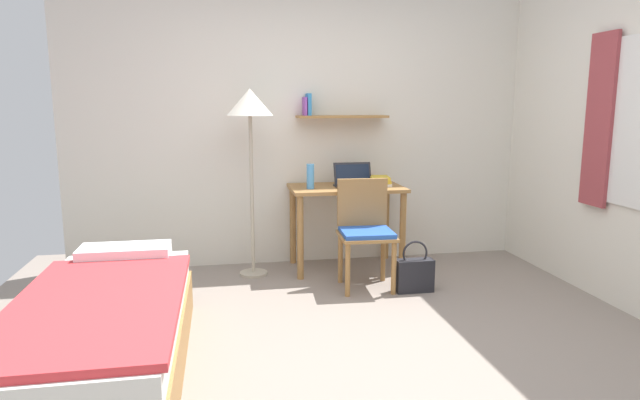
# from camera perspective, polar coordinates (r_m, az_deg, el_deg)

# --- Properties ---
(ground_plane) EXTENTS (5.28, 5.28, 0.00)m
(ground_plane) POSITION_cam_1_polar(r_m,az_deg,el_deg) (3.41, 4.85, -15.63)
(ground_plane) COLOR gray
(wall_back) EXTENTS (4.40, 0.27, 2.60)m
(wall_back) POSITION_cam_1_polar(r_m,az_deg,el_deg) (5.06, -0.95, 8.07)
(wall_back) COLOR silver
(wall_back) RESTS_ON ground_plane
(bed) EXTENTS (0.85, 1.92, 0.54)m
(bed) POSITION_cam_1_polar(r_m,az_deg,el_deg) (3.27, -21.60, -12.89)
(bed) COLOR #9E703D
(bed) RESTS_ON ground_plane
(desk) EXTENTS (1.00, 0.58, 0.75)m
(desk) POSITION_cam_1_polar(r_m,az_deg,el_deg) (4.87, 2.76, -0.24)
(desk) COLOR #9E703D
(desk) RESTS_ON ground_plane
(desk_chair) EXTENTS (0.45, 0.43, 0.87)m
(desk_chair) POSITION_cam_1_polar(r_m,az_deg,el_deg) (4.41, 4.75, -2.93)
(desk_chair) COLOR #9E703D
(desk_chair) RESTS_ON ground_plane
(standing_lamp) EXTENTS (0.38, 0.38, 1.60)m
(standing_lamp) POSITION_cam_1_polar(r_m,az_deg,el_deg) (4.62, -7.33, 9.03)
(standing_lamp) COLOR #B2A893
(standing_lamp) RESTS_ON ground_plane
(laptop) EXTENTS (0.35, 0.22, 0.21)m
(laptop) POSITION_cam_1_polar(r_m,az_deg,el_deg) (4.85, 3.53, 2.07)
(laptop) COLOR black
(laptop) RESTS_ON desk
(water_bottle) EXTENTS (0.07, 0.07, 0.22)m
(water_bottle) POSITION_cam_1_polar(r_m,az_deg,el_deg) (4.69, -1.02, 2.49)
(water_bottle) COLOR #4C99DB
(water_bottle) RESTS_ON desk
(book_stack) EXTENTS (0.19, 0.23, 0.08)m
(book_stack) POSITION_cam_1_polar(r_m,az_deg,el_deg) (4.91, 6.24, 2.00)
(book_stack) COLOR silver
(book_stack) RESTS_ON desk
(handbag) EXTENTS (0.30, 0.12, 0.41)m
(handbag) POSITION_cam_1_polar(r_m,az_deg,el_deg) (4.42, 9.85, -7.64)
(handbag) COLOR #232328
(handbag) RESTS_ON ground_plane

